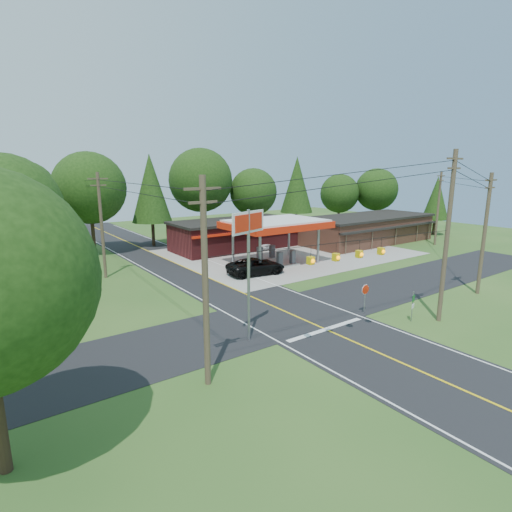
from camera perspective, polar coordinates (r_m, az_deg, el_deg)
ground at (r=29.26m, az=4.87°, el=-8.23°), size 120.00×120.00×0.00m
main_highway at (r=29.26m, az=4.87°, el=-8.21°), size 8.00×120.00×0.02m
cross_road at (r=29.26m, az=4.87°, el=-8.21°), size 70.00×7.00×0.02m
lane_center_yellow at (r=29.26m, az=4.87°, el=-8.19°), size 0.15×110.00×0.00m
gas_canopy at (r=43.58m, az=2.88°, el=4.39°), size 10.60×7.40×4.88m
convenience_store at (r=52.55m, az=-3.09°, el=3.14°), size 16.40×7.55×3.80m
strip_building at (r=59.39m, az=15.55°, el=3.77°), size 20.40×8.75×3.80m
utility_pole_near_right at (r=29.22m, az=25.65°, el=2.65°), size 1.80×0.30×11.50m
utility_pole_near_left at (r=18.55m, az=-7.26°, el=-3.54°), size 1.80×0.30×10.00m
utility_pole_far_left at (r=40.31m, az=-21.20°, el=4.28°), size 1.80×0.30×10.00m
utility_pole_right_b at (r=37.53m, az=29.86°, el=2.94°), size 1.80×0.30×10.00m
utility_pole_far_right at (r=60.06m, az=24.58°, el=6.36°), size 1.80×0.30×10.00m
utility_pole_north at (r=57.17m, az=-24.11°, el=5.70°), size 0.30×0.30×9.50m
overhead_beacons at (r=22.81m, az=13.05°, el=1.81°), size 17.04×2.04×1.03m
treeline_backdrop at (r=48.60m, az=-13.09°, el=8.72°), size 70.27×51.59×13.30m
suv_car at (r=39.59m, az=-0.00°, el=-1.49°), size 6.62×6.62×1.64m
sedan_car at (r=52.24m, az=-0.05°, el=1.76°), size 5.36×5.36×1.40m
big_stop_sign at (r=23.14m, az=-1.07°, el=1.92°), size 2.82×1.07×7.99m
octagonal_stop_sign at (r=29.86m, az=15.34°, el=-4.97°), size 0.77×0.09×2.17m
route_sign_post at (r=29.32m, az=21.51°, el=-6.37°), size 0.43×0.15×2.16m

